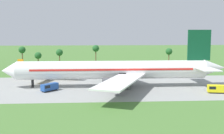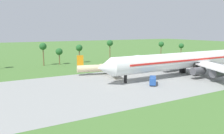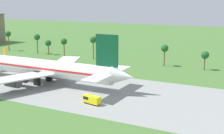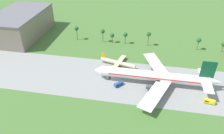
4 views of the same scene
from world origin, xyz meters
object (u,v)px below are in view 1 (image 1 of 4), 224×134
(regional_aircraft, at_px, (48,73))
(baggage_tug, at_px, (216,89))
(fuel_truck, at_px, (49,87))
(jet_airliner, at_px, (117,70))

(regional_aircraft, relative_size, baggage_tug, 4.30)
(baggage_tug, height_order, fuel_truck, baggage_tug)
(regional_aircraft, xyz_separation_m, baggage_tug, (56.92, -28.95, -1.27))
(jet_airliner, relative_size, fuel_truck, 13.42)
(regional_aircraft, xyz_separation_m, fuel_truck, (4.04, -22.73, -1.31))
(baggage_tug, relative_size, fuel_truck, 1.04)
(jet_airliner, bearing_deg, baggage_tug, -22.44)
(jet_airliner, height_order, fuel_truck, jet_airliner)
(regional_aircraft, distance_m, baggage_tug, 63.87)
(jet_airliner, distance_m, baggage_tug, 33.10)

